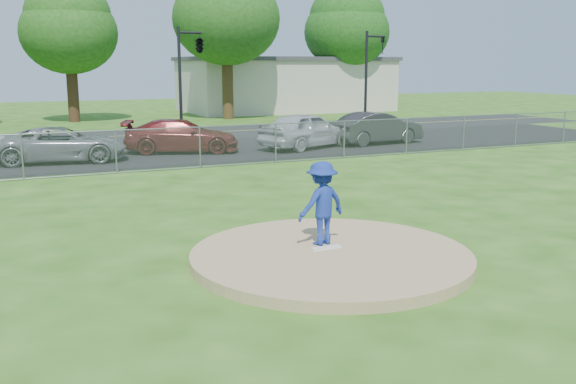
# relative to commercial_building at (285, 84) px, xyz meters

# --- Properties ---
(ground) EXTENTS (120.00, 120.00, 0.00)m
(ground) POSITION_rel_commercial_building_xyz_m (-16.00, -28.00, -2.16)
(ground) COLOR #275613
(ground) RESTS_ON ground
(pitchers_mound) EXTENTS (5.40, 5.40, 0.20)m
(pitchers_mound) POSITION_rel_commercial_building_xyz_m (-16.00, -38.00, -2.06)
(pitchers_mound) COLOR tan
(pitchers_mound) RESTS_ON ground
(pitching_rubber) EXTENTS (0.60, 0.15, 0.04)m
(pitching_rubber) POSITION_rel_commercial_building_xyz_m (-16.00, -37.80, -1.94)
(pitching_rubber) COLOR white
(pitching_rubber) RESTS_ON pitchers_mound
(chain_link_fence) EXTENTS (40.00, 0.06, 1.50)m
(chain_link_fence) POSITION_rel_commercial_building_xyz_m (-16.00, -26.00, -1.41)
(chain_link_fence) COLOR gray
(chain_link_fence) RESTS_ON ground
(parking_lot) EXTENTS (50.00, 8.00, 0.01)m
(parking_lot) POSITION_rel_commercial_building_xyz_m (-16.00, -21.50, -2.15)
(parking_lot) COLOR black
(parking_lot) RESTS_ON ground
(street) EXTENTS (60.00, 7.00, 0.01)m
(street) POSITION_rel_commercial_building_xyz_m (-16.00, -14.00, -2.16)
(street) COLOR black
(street) RESTS_ON ground
(commercial_building) EXTENTS (16.40, 9.40, 4.30)m
(commercial_building) POSITION_rel_commercial_building_xyz_m (0.00, 0.00, 0.00)
(commercial_building) COLOR beige
(commercial_building) RESTS_ON ground
(tree_center) EXTENTS (6.16, 6.16, 9.84)m
(tree_center) POSITION_rel_commercial_building_xyz_m (-17.00, -4.00, 4.31)
(tree_center) COLOR #382114
(tree_center) RESTS_ON ground
(tree_right) EXTENTS (7.28, 7.28, 11.63)m
(tree_right) POSITION_rel_commercial_building_xyz_m (-7.00, -6.00, 5.49)
(tree_right) COLOR #3C2A16
(tree_right) RESTS_ON ground
(tree_far_right) EXTENTS (6.72, 6.72, 10.74)m
(tree_far_right) POSITION_rel_commercial_building_xyz_m (4.00, -3.00, 4.90)
(tree_far_right) COLOR #3A2615
(tree_far_right) RESTS_ON ground
(traffic_signal_center) EXTENTS (1.42, 2.48, 5.60)m
(traffic_signal_center) POSITION_rel_commercial_building_xyz_m (-12.03, -16.00, 2.45)
(traffic_signal_center) COLOR black
(traffic_signal_center) RESTS_ON ground
(traffic_signal_right) EXTENTS (1.28, 0.20, 5.60)m
(traffic_signal_right) POSITION_rel_commercial_building_xyz_m (-1.76, -16.00, 1.20)
(traffic_signal_right) COLOR black
(traffic_signal_right) RESTS_ON ground
(pitcher) EXTENTS (1.18, 0.84, 1.67)m
(pitcher) POSITION_rel_commercial_building_xyz_m (-15.93, -37.45, -1.13)
(pitcher) COLOR navy
(pitcher) RESTS_ON pitchers_mound
(parked_car_gray) EXTENTS (5.13, 2.93, 1.35)m
(parked_car_gray) POSITION_rel_commercial_building_xyz_m (-19.44, -22.40, -1.48)
(parked_car_gray) COLOR gray
(parked_car_gray) RESTS_ON parking_lot
(parked_car_darkred) EXTENTS (5.24, 3.45, 1.41)m
(parked_car_darkred) POSITION_rel_commercial_building_xyz_m (-14.51, -21.64, -1.44)
(parked_car_darkred) COLOR maroon
(parked_car_darkred) RESTS_ON parking_lot
(parked_car_pearl) EXTENTS (5.15, 3.55, 1.63)m
(parked_car_pearl) POSITION_rel_commercial_building_xyz_m (-8.99, -22.49, -1.34)
(parked_car_pearl) COLOR silver
(parked_car_pearl) RESTS_ON parking_lot
(parked_car_charcoal) EXTENTS (4.69, 2.11, 1.50)m
(parked_car_charcoal) POSITION_rel_commercial_building_xyz_m (-5.24, -22.45, -1.40)
(parked_car_charcoal) COLOR #28292B
(parked_car_charcoal) RESTS_ON parking_lot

